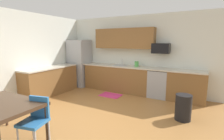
% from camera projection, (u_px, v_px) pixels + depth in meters
% --- Properties ---
extents(ground_plane, '(12.00, 12.00, 0.00)m').
position_uv_depth(ground_plane, '(92.00, 117.00, 4.01)').
color(ground_plane, '#9E6B38').
extents(wall_back, '(5.80, 0.10, 2.70)m').
position_uv_depth(wall_back, '(134.00, 54.00, 6.07)').
color(wall_back, silver).
rests_on(wall_back, ground).
extents(wall_left, '(0.10, 5.80, 2.70)m').
position_uv_depth(wall_left, '(19.00, 56.00, 5.04)').
color(wall_left, silver).
rests_on(wall_left, ground).
extents(cabinet_run_back, '(2.47, 0.60, 0.90)m').
position_uv_depth(cabinet_run_back, '(117.00, 78.00, 6.16)').
color(cabinet_run_back, brown).
rests_on(cabinet_run_back, ground).
extents(cabinet_run_back_right, '(1.08, 0.60, 0.90)m').
position_uv_depth(cabinet_run_back_right, '(187.00, 87.00, 5.04)').
color(cabinet_run_back_right, brown).
rests_on(cabinet_run_back_right, ground).
extents(cabinet_run_left, '(0.60, 2.00, 0.90)m').
position_uv_depth(cabinet_run_left, '(50.00, 81.00, 5.72)').
color(cabinet_run_left, brown).
rests_on(cabinet_run_left, ground).
extents(countertop_back, '(4.80, 0.64, 0.04)m').
position_uv_depth(countertop_back, '(130.00, 67.00, 5.84)').
color(countertop_back, beige).
rests_on(countertop_back, cabinet_run_back).
extents(countertop_left, '(0.64, 2.00, 0.04)m').
position_uv_depth(countertop_left, '(50.00, 68.00, 5.64)').
color(countertop_left, beige).
rests_on(countertop_left, cabinet_run_left).
extents(upper_cabinets_back, '(2.20, 0.34, 0.70)m').
position_uv_depth(upper_cabinets_back, '(124.00, 38.00, 5.93)').
color(upper_cabinets_back, brown).
extents(refrigerator, '(0.76, 0.70, 1.86)m').
position_uv_depth(refrigerator, '(80.00, 63.00, 6.81)').
color(refrigerator, '#9EA0A5').
rests_on(refrigerator, ground).
extents(oven_range, '(0.60, 0.60, 0.91)m').
position_uv_depth(oven_range, '(159.00, 83.00, 5.44)').
color(oven_range, '#999BA0').
rests_on(oven_range, ground).
extents(microwave, '(0.54, 0.36, 0.32)m').
position_uv_depth(microwave, '(161.00, 48.00, 5.33)').
color(microwave, black).
extents(sink_basin, '(0.48, 0.40, 0.14)m').
position_uv_depth(sink_basin, '(120.00, 67.00, 6.03)').
color(sink_basin, '#A5A8AD').
rests_on(sink_basin, countertop_back).
extents(sink_faucet, '(0.02, 0.02, 0.24)m').
position_uv_depth(sink_faucet, '(122.00, 62.00, 6.16)').
color(sink_faucet, '#B2B5BA').
rests_on(sink_faucet, countertop_back).
extents(dining_table, '(1.40, 0.90, 0.76)m').
position_uv_depth(dining_table, '(1.00, 106.00, 2.87)').
color(dining_table, '#422D1E').
rests_on(dining_table, ground).
extents(chair_near_table, '(0.48, 0.48, 0.85)m').
position_uv_depth(chair_near_table, '(36.00, 118.00, 2.86)').
color(chair_near_table, '#2D72B7').
rests_on(chair_near_table, ground).
extents(trash_bin, '(0.36, 0.36, 0.60)m').
position_uv_depth(trash_bin, '(183.00, 107.00, 3.83)').
color(trash_bin, black).
rests_on(trash_bin, ground).
extents(floor_mat, '(0.70, 0.50, 0.01)m').
position_uv_depth(floor_mat, '(111.00, 95.00, 5.63)').
color(floor_mat, '#CC3372').
rests_on(floor_mat, ground).
extents(kettle, '(0.14, 0.14, 0.20)m').
position_uv_depth(kettle, '(137.00, 64.00, 5.76)').
color(kettle, '#4CA54C').
rests_on(kettle, countertop_back).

